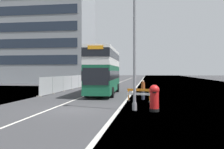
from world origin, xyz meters
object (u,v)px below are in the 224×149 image
Objects in this scene: lamppost_foreground at (135,45)px; red_pillar_postbox at (154,97)px; double_decker_bus at (104,70)px; car_oncoming_near at (101,80)px; roadworks_barrier at (139,93)px; pedestrian_at_kerb at (143,90)px; car_receding_mid at (108,78)px.

lamppost_foreground is 5.27× the size of red_pillar_postbox.
double_decker_bus is 2.85× the size of car_oncoming_near.
double_decker_bus is 11.51m from lamppost_foreground.
pedestrian_at_kerb is (0.29, 1.48, 0.19)m from roadworks_barrier.
pedestrian_at_kerb is (8.00, -29.30, -0.20)m from car_receding_mid.
lamppost_foreground reaches higher than double_decker_bus.
car_receding_mid is 2.43× the size of pedestrian_at_kerb.
red_pillar_postbox is 0.41× the size of car_oncoming_near.
roadworks_barrier is 1.52m from pedestrian_at_kerb.
car_oncoming_near is (-7.73, 23.18, 0.34)m from roadworks_barrier.
red_pillar_postbox is (1.24, -0.19, -3.23)m from lamppost_foreground.
car_receding_mid is (-7.70, 30.78, 0.39)m from roadworks_barrier.
red_pillar_postbox is 36.77m from car_receding_mid.
lamppost_foreground is 7.02m from pedestrian_at_kerb.
double_decker_bus reaches higher than red_pillar_postbox.
lamppost_foreground is 5.85m from roadworks_barrier.
roadworks_barrier is at bearing -56.31° from double_decker_bus.
car_oncoming_near is (-8.87, 28.09, 0.10)m from red_pillar_postbox.
double_decker_bus is 6.92× the size of red_pillar_postbox.
red_pillar_postbox is at bearing -76.94° from roadworks_barrier.
double_decker_bus is 12.18m from red_pillar_postbox.
red_pillar_postbox is 0.97× the size of pedestrian_at_kerb.
car_receding_mid is (-7.61, 35.50, -3.07)m from lamppost_foreground.
double_decker_bus is at bearing 123.69° from roadworks_barrier.
lamppost_foreground reaches higher than red_pillar_postbox.
car_oncoming_near is (-7.63, 27.90, -3.13)m from lamppost_foreground.
double_decker_bus reaches higher than car_oncoming_near.
lamppost_foreground is 36.43m from car_receding_mid.
double_decker_bus reaches higher than pedestrian_at_kerb.
double_decker_bus is 7.47m from roadworks_barrier.
red_pillar_postbox is 29.45m from car_oncoming_near.
double_decker_bus is 25.10m from car_receding_mid.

